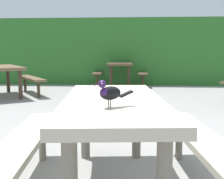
% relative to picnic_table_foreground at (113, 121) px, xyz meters
% --- Properties ---
extents(hedge_wall, '(28.00, 1.36, 2.16)m').
position_rel_picnic_table_foreground_xyz_m(hedge_wall, '(0.36, 7.95, 0.52)').
color(hedge_wall, '#2D6B28').
rests_on(hedge_wall, ground).
extents(picnic_table_foreground, '(1.84, 1.87, 0.74)m').
position_rel_picnic_table_foreground_xyz_m(picnic_table_foreground, '(0.00, 0.00, 0.00)').
color(picnic_table_foreground, '#B2A893').
rests_on(picnic_table_foreground, ground).
extents(bird_grackle, '(0.25, 0.18, 0.18)m').
position_rel_picnic_table_foreground_xyz_m(bird_grackle, '(-0.00, -0.38, 0.29)').
color(bird_grackle, black).
rests_on(bird_grackle, picnic_table_foreground).
extents(picnic_table_mid_left, '(1.68, 1.80, 0.74)m').
position_rel_picnic_table_foreground_xyz_m(picnic_table_mid_left, '(-0.25, 7.30, 0.00)').
color(picnic_table_mid_left, brown).
rests_on(picnic_table_mid_left, ground).
extents(picnic_table_far_centre, '(2.35, 2.36, 0.74)m').
position_rel_picnic_table_foreground_xyz_m(picnic_table_far_centre, '(-3.03, 4.68, 0.00)').
color(picnic_table_far_centre, brown).
rests_on(picnic_table_far_centre, ground).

